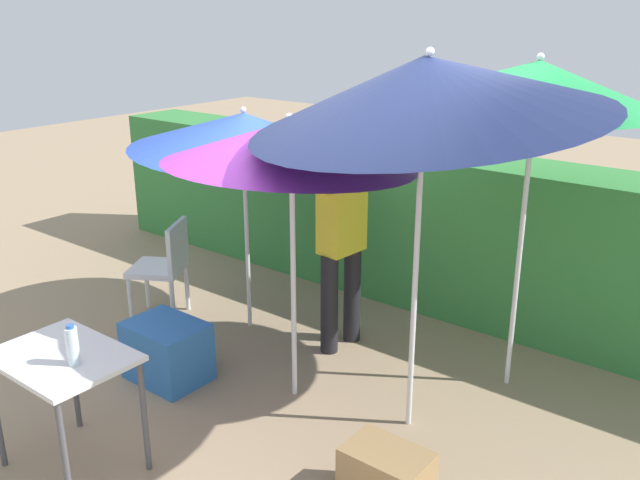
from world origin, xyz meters
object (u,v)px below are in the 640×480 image
(umbrella_yellow, at_px, (537,83))
(crate_cardboard, at_px, (386,478))
(chair_plastic, at_px, (165,264))
(umbrella_rainbow, at_px, (243,133))
(bottle_water, at_px, (72,346))
(umbrella_orange, at_px, (426,89))
(person_vendor, at_px, (342,237))
(cooler_box, at_px, (167,351))
(folding_table, at_px, (64,369))
(umbrella_navy, at_px, (290,143))

(umbrella_yellow, relative_size, crate_cardboard, 5.06)
(umbrella_yellow, bearing_deg, chair_plastic, -163.99)
(umbrella_rainbow, xyz_separation_m, bottle_water, (0.67, -2.08, -0.81))
(bottle_water, bearing_deg, umbrella_yellow, 59.62)
(umbrella_orange, xyz_separation_m, chair_plastic, (-2.56, 0.10, -1.69))
(umbrella_rainbow, distance_m, bottle_water, 2.33)
(person_vendor, height_order, cooler_box, person_vendor)
(umbrella_orange, xyz_separation_m, bottle_water, (-1.21, -1.63, -1.33))
(folding_table, distance_m, bottle_water, 0.26)
(chair_plastic, distance_m, cooler_box, 1.11)
(umbrella_rainbow, relative_size, folding_table, 2.41)
(umbrella_navy, height_order, bottle_water, umbrella_navy)
(person_vendor, relative_size, crate_cardboard, 4.02)
(umbrella_orange, bearing_deg, crate_cardboard, -68.88)
(chair_plastic, bearing_deg, person_vendor, 19.04)
(crate_cardboard, bearing_deg, person_vendor, 134.01)
(umbrella_navy, xyz_separation_m, person_vendor, (-0.17, 0.80, -0.88))
(umbrella_orange, height_order, crate_cardboard, umbrella_orange)
(umbrella_orange, xyz_separation_m, crate_cardboard, (0.29, -0.74, -2.03))
(umbrella_yellow, height_order, chair_plastic, umbrella_yellow)
(umbrella_rainbow, bearing_deg, umbrella_navy, -31.25)
(umbrella_navy, xyz_separation_m, cooler_box, (-0.87, -0.42, -1.59))
(chair_plastic, height_order, cooler_box, chair_plastic)
(person_vendor, relative_size, bottle_water, 7.83)
(folding_table, bearing_deg, person_vendor, 81.72)
(umbrella_yellow, bearing_deg, cooler_box, -143.29)
(umbrella_navy, relative_size, folding_table, 2.53)
(folding_table, bearing_deg, chair_plastic, 124.72)
(umbrella_rainbow, xyz_separation_m, person_vendor, (0.85, 0.18, -0.75))
(umbrella_orange, height_order, umbrella_yellow, umbrella_orange)
(crate_cardboard, distance_m, folding_table, 1.94)
(chair_plastic, xyz_separation_m, bottle_water, (1.35, -1.74, 0.37))
(umbrella_rainbow, relative_size, chair_plastic, 2.17)
(umbrella_orange, height_order, cooler_box, umbrella_orange)
(umbrella_navy, relative_size, crate_cardboard, 4.33)
(folding_table, bearing_deg, cooler_box, 109.77)
(umbrella_orange, xyz_separation_m, cooler_box, (-1.74, -0.59, -1.98))
(cooler_box, xyz_separation_m, folding_table, (0.37, -1.03, 0.44))
(person_vendor, relative_size, cooler_box, 3.26)
(chair_plastic, relative_size, folding_table, 1.11)
(umbrella_orange, bearing_deg, folding_table, -130.17)
(umbrella_orange, bearing_deg, chair_plastic, 177.65)
(cooler_box, bearing_deg, folding_table, -70.23)
(umbrella_rainbow, distance_m, crate_cardboard, 2.90)
(umbrella_navy, height_order, chair_plastic, umbrella_navy)
(umbrella_navy, xyz_separation_m, bottle_water, (-0.35, -1.46, -0.94))
(umbrella_yellow, distance_m, cooler_box, 3.19)
(crate_cardboard, bearing_deg, umbrella_navy, 153.53)
(umbrella_orange, relative_size, umbrella_navy, 1.27)
(umbrella_yellow, bearing_deg, umbrella_orange, -107.17)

